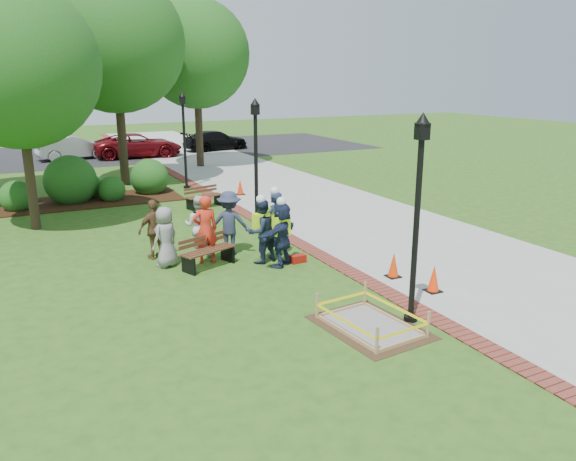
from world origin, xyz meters
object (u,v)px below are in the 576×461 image
hivis_worker_b (275,222)px  lamp_near (418,204)px  wet_concrete_pad (370,317)px  hivis_worker_c (261,229)px  bench_near (208,258)px  cone_front (434,279)px  hivis_worker_a (281,232)px

hivis_worker_b → lamp_near: bearing=-82.5°
hivis_worker_b → wet_concrete_pad: bearing=-93.0°
hivis_worker_c → wet_concrete_pad: bearing=-86.6°
wet_concrete_pad → hivis_worker_c: size_ratio=1.30×
wet_concrete_pad → bench_near: (-1.72, 5.00, 0.03)m
hivis_worker_b → hivis_worker_c: 0.63m
bench_near → cone_front: size_ratio=2.37×
lamp_near → hivis_worker_c: size_ratio=2.26×
hivis_worker_a → hivis_worker_b: (0.18, 0.80, 0.05)m
bench_near → wet_concrete_pad: bearing=-71.1°
lamp_near → hivis_worker_c: lamp_near is taller
lamp_near → hivis_worker_c: 5.24m
bench_near → lamp_near: bearing=-62.4°
hivis_worker_a → bench_near: bearing=157.7°
hivis_worker_c → bench_near: bearing=170.4°
bench_near → hivis_worker_a: 2.05m
hivis_worker_a → hivis_worker_c: 0.62m
wet_concrete_pad → cone_front: cone_front is taller
hivis_worker_b → bench_near: bearing=-178.0°
lamp_near → hivis_worker_b: lamp_near is taller
wet_concrete_pad → bench_near: bearing=108.9°
bench_near → hivis_worker_c: hivis_worker_c is taller
wet_concrete_pad → cone_front: bearing=21.1°
lamp_near → hivis_worker_c: bearing=104.2°
hivis_worker_c → cone_front: bearing=-54.7°
cone_front → hivis_worker_b: hivis_worker_b is taller
hivis_worker_b → hivis_worker_c: hivis_worker_b is taller
hivis_worker_a → hivis_worker_c: bearing=126.4°
lamp_near → hivis_worker_b: bearing=97.5°
hivis_worker_a → hivis_worker_b: hivis_worker_b is taller
lamp_near → bench_near: bearing=117.6°
bench_near → hivis_worker_b: (1.98, 0.07, 0.72)m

